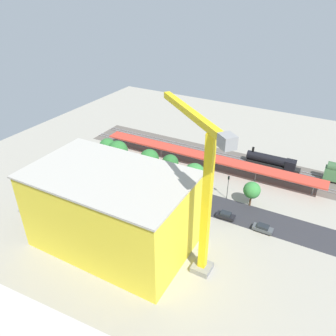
{
  "coord_description": "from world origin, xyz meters",
  "views": [
    {
      "loc": [
        -30.31,
        67.99,
        49.26
      ],
      "look_at": [
        6.78,
        2.0,
        5.72
      ],
      "focal_mm": 35.14,
      "sensor_mm": 36.0,
      "label": 1
    }
  ],
  "objects": [
    {
      "name": "locomotive",
      "position": [
        -15.53,
        -22.88,
        1.76
      ],
      "size": [
        15.92,
        2.94,
        5.02
      ],
      "color": "black",
      "rests_on": "ground"
    },
    {
      "name": "box_truck_0",
      "position": [
        -2.65,
        12.71,
        1.56
      ],
      "size": [
        10.27,
        3.26,
        3.13
      ],
      "color": "black",
      "rests_on": "ground"
    },
    {
      "name": "street_tree_4",
      "position": [
        14.59,
        -1.02,
        5.0
      ],
      "size": [
        5.6,
        5.6,
        7.82
      ],
      "color": "brown",
      "rests_on": "ground"
    },
    {
      "name": "parked_car_1",
      "position": [
        -11.95,
        7.5,
        0.72
      ],
      "size": [
        4.46,
        2.06,
        1.64
      ],
      "color": "black",
      "rests_on": "ground"
    },
    {
      "name": "track_rails",
      "position": [
        0.0,
        -19.73,
        0.18
      ],
      "size": [
        90.67,
        9.25,
        0.12
      ],
      "color": "#9E9EA8",
      "rests_on": "ground"
    },
    {
      "name": "street_tree_2",
      "position": [
        24.8,
        0.12,
        5.53
      ],
      "size": [
        6.03,
        6.03,
        8.56
      ],
      "color": "brown",
      "rests_on": "ground"
    },
    {
      "name": "platform_canopy_near",
      "position": [
        2.06,
        -12.41,
        3.78
      ],
      "size": [
        67.66,
        5.57,
        4.03
      ],
      "color": "#C63D2D",
      "rests_on": "ground"
    },
    {
      "name": "street_tree_3",
      "position": [
        29.21,
        -0.65,
        5.52
      ],
      "size": [
        4.98,
        4.98,
        8.05
      ],
      "color": "brown",
      "rests_on": "ground"
    },
    {
      "name": "tower_crane",
      "position": [
        -12.29,
        23.76,
        18.05
      ],
      "size": [
        19.87,
        16.53,
        30.66
      ],
      "color": "gray",
      "rests_on": "ground"
    },
    {
      "name": "parked_car_4",
      "position": [
        13.05,
        7.91,
        0.72
      ],
      "size": [
        4.26,
        2.0,
        1.6
      ],
      "color": "black",
      "rests_on": "ground"
    },
    {
      "name": "street_tree_1",
      "position": [
        7.88,
        -1.2,
        5.45
      ],
      "size": [
        4.63,
        4.63,
        7.81
      ],
      "color": "brown",
      "rests_on": "ground"
    },
    {
      "name": "construction_roof_slab",
      "position": [
        5.93,
        26.89,
        16.97
      ],
      "size": [
        32.48,
        20.07,
        0.4
      ],
      "primitive_type": "cube",
      "rotation": [
        0.0,
        0.0,
        0.02
      ],
      "color": "#B7B2A8",
      "rests_on": "construction_building"
    },
    {
      "name": "street_tree_0",
      "position": [
        -0.12,
        0.17,
        4.84
      ],
      "size": [
        5.96,
        5.96,
        7.83
      ],
      "color": "brown",
      "rests_on": "ground"
    },
    {
      "name": "street_tree_5",
      "position": [
        -15.44,
        -0.38,
        4.51
      ],
      "size": [
        4.21,
        4.21,
        6.65
      ],
      "color": "brown",
      "rests_on": "ground"
    },
    {
      "name": "traffic_light",
      "position": [
        -9.34,
        -0.32,
        4.46
      ],
      "size": [
        0.5,
        0.36,
        6.75
      ],
      "color": "#333333",
      "rests_on": "ground"
    },
    {
      "name": "ground_plane",
      "position": [
        0.0,
        0.0,
        0.0
      ],
      "size": [
        145.09,
        145.09,
        0.0
      ],
      "primitive_type": "plane",
      "color": "#9E998C",
      "rests_on": "ground"
    },
    {
      "name": "parked_car_2",
      "position": [
        -4.23,
        7.63,
        0.75
      ],
      "size": [
        4.09,
        1.95,
        1.66
      ],
      "color": "black",
      "rests_on": "ground"
    },
    {
      "name": "parked_car_3",
      "position": [
        4.13,
        7.84,
        0.69
      ],
      "size": [
        4.01,
        1.79,
        1.54
      ],
      "color": "black",
      "rests_on": "ground"
    },
    {
      "name": "rail_bed",
      "position": [
        0.0,
        -19.73,
        0.0
      ],
      "size": [
        90.89,
        15.69,
        0.01
      ],
      "primitive_type": "cube",
      "rotation": [
        0.0,
        0.0,
        0.02
      ],
      "color": "#5B544C",
      "rests_on": "ground"
    },
    {
      "name": "parked_car_5",
      "position": [
        21.01,
        7.69,
        0.74
      ],
      "size": [
        4.1,
        1.93,
        1.67
      ],
      "color": "black",
      "rests_on": "ground"
    },
    {
      "name": "construction_building",
      "position": [
        5.93,
        26.89,
        8.38
      ],
      "size": [
        31.87,
        19.46,
        16.77
      ],
      "primitive_type": "cube",
      "rotation": [
        0.0,
        0.0,
        0.02
      ],
      "color": "yellow",
      "rests_on": "ground"
    },
    {
      "name": "parked_car_0",
      "position": [
        -20.89,
        7.79,
        0.73
      ],
      "size": [
        4.45,
        1.93,
        1.64
      ],
      "color": "black",
      "rests_on": "ground"
    },
    {
      "name": "street_asphalt",
      "position": [
        0.0,
        4.36,
        0.0
      ],
      "size": [
        90.81,
        10.39,
        0.01
      ],
      "primitive_type": "cube",
      "rotation": [
        0.0,
        0.0,
        0.02
      ],
      "color": "#2D2D33",
      "rests_on": "ground"
    }
  ]
}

